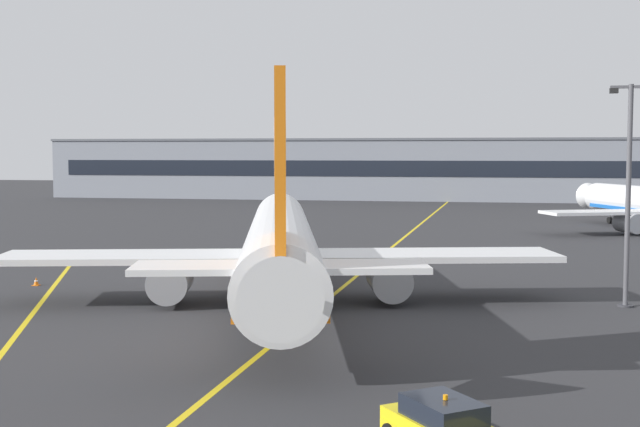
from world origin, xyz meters
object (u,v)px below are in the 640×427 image
(airliner_foreground, at_px, (280,245))
(safety_cone_by_port_wing, at_px, (36,282))
(safety_cone_by_nose_gear, at_px, (346,262))
(apron_lamp_post, at_px, (628,191))

(airliner_foreground, bearing_deg, safety_cone_by_port_wing, 169.08)
(safety_cone_by_nose_gear, xyz_separation_m, safety_cone_by_port_wing, (-18.18, -13.66, 0.00))
(apron_lamp_post, bearing_deg, safety_cone_by_port_wing, 179.29)
(safety_cone_by_nose_gear, height_order, safety_cone_by_port_wing, same)
(airliner_foreground, height_order, safety_cone_by_nose_gear, airliner_foreground)
(airliner_foreground, xyz_separation_m, safety_cone_by_port_wing, (-17.15, 3.31, -3.11))
(airliner_foreground, relative_size, safety_cone_by_port_wing, 74.48)
(apron_lamp_post, height_order, safety_cone_by_nose_gear, apron_lamp_post)
(apron_lamp_post, distance_m, safety_cone_by_nose_gear, 23.84)
(safety_cone_by_nose_gear, bearing_deg, airliner_foreground, -93.45)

